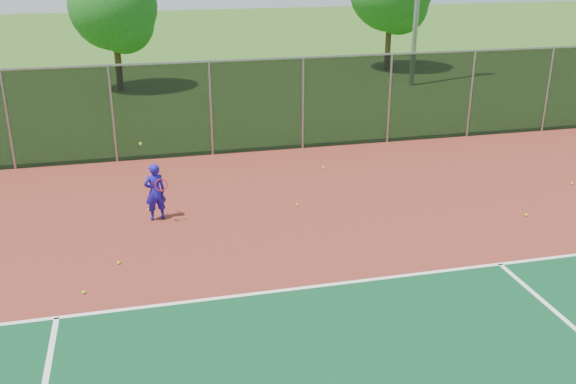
# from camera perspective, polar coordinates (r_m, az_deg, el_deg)

# --- Properties ---
(ground) EXTENTS (120.00, 120.00, 0.00)m
(ground) POSITION_cam_1_polar(r_m,az_deg,el_deg) (11.37, 17.28, -14.25)
(ground) COLOR #2C5317
(ground) RESTS_ON ground
(court_apron) EXTENTS (30.00, 20.00, 0.02)m
(court_apron) POSITION_cam_1_polar(r_m,az_deg,el_deg) (12.81, 12.83, -9.34)
(court_apron) COLOR maroon
(court_apron) RESTS_ON ground
(fence_back) EXTENTS (30.00, 0.06, 3.03)m
(fence_back) POSITION_cam_1_polar(r_m,az_deg,el_deg) (21.03, 1.33, 7.95)
(fence_back) COLOR black
(fence_back) RESTS_ON court_apron
(tennis_player) EXTENTS (0.60, 0.64, 1.98)m
(tennis_player) POSITION_cam_1_polar(r_m,az_deg,el_deg) (15.98, -11.73, 0.03)
(tennis_player) COLOR #1C11A7
(tennis_player) RESTS_ON court_apron
(practice_ball_0) EXTENTS (0.07, 0.07, 0.07)m
(practice_ball_0) POSITION_cam_1_polar(r_m,az_deg,el_deg) (17.14, 20.43, -1.92)
(practice_ball_0) COLOR #BCE31A
(practice_ball_0) RESTS_ON court_apron
(practice_ball_1) EXTENTS (0.07, 0.07, 0.07)m
(practice_ball_1) POSITION_cam_1_polar(r_m,az_deg,el_deg) (16.68, 0.81, -1.14)
(practice_ball_1) COLOR #BCE31A
(practice_ball_1) RESTS_ON court_apron
(practice_ball_3) EXTENTS (0.07, 0.07, 0.07)m
(practice_ball_3) POSITION_cam_1_polar(r_m,az_deg,el_deg) (13.28, -17.70, -8.49)
(practice_ball_3) COLOR #BCE31A
(practice_ball_3) RESTS_ON court_apron
(practice_ball_4) EXTENTS (0.07, 0.07, 0.07)m
(practice_ball_4) POSITION_cam_1_polar(r_m,az_deg,el_deg) (19.49, 3.18, 2.20)
(practice_ball_4) COLOR #BCE31A
(practice_ball_4) RESTS_ON court_apron
(practice_ball_5) EXTENTS (0.07, 0.07, 0.07)m
(practice_ball_5) POSITION_cam_1_polar(r_m,az_deg,el_deg) (16.75, -12.28, -1.56)
(practice_ball_5) COLOR #BCE31A
(practice_ball_5) RESTS_ON court_apron
(practice_ball_7) EXTENTS (0.07, 0.07, 0.07)m
(practice_ball_7) POSITION_cam_1_polar(r_m,az_deg,el_deg) (14.22, -14.82, -6.09)
(practice_ball_7) COLOR #BCE31A
(practice_ball_7) RESTS_ON court_apron
(practice_ball_8) EXTENTS (0.07, 0.07, 0.07)m
(practice_ball_8) POSITION_cam_1_polar(r_m,az_deg,el_deg) (19.87, 23.94, 0.72)
(practice_ball_8) COLOR #BCE31A
(practice_ball_8) RESTS_ON court_apron
(tree_back_left) EXTENTS (3.91, 3.91, 5.74)m
(tree_back_left) POSITION_cam_1_polar(r_m,az_deg,el_deg) (30.56, -15.09, 15.33)
(tree_back_left) COLOR #342413
(tree_back_left) RESTS_ON ground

